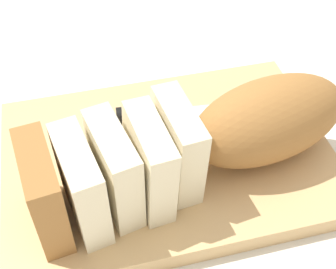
# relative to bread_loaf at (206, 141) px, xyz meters

# --- Properties ---
(ground_plane) EXTENTS (3.00, 3.00, 0.00)m
(ground_plane) POSITION_rel_bread_loaf_xyz_m (0.03, -0.04, -0.08)
(ground_plane) COLOR silver
(cutting_board) EXTENTS (0.39, 0.28, 0.03)m
(cutting_board) POSITION_rel_bread_loaf_xyz_m (0.03, -0.04, -0.06)
(cutting_board) COLOR tan
(cutting_board) RESTS_ON ground_plane
(bread_loaf) EXTENTS (0.37, 0.14, 0.10)m
(bread_loaf) POSITION_rel_bread_loaf_xyz_m (0.00, 0.00, 0.00)
(bread_loaf) COLOR #996633
(bread_loaf) RESTS_ON cutting_board
(bread_knife) EXTENTS (0.27, 0.05, 0.02)m
(bread_knife) POSITION_rel_bread_loaf_xyz_m (0.01, -0.10, -0.04)
(bread_knife) COLOR silver
(bread_knife) RESTS_ON cutting_board
(crumb_near_knife) EXTENTS (0.00, 0.00, 0.00)m
(crumb_near_knife) POSITION_rel_bread_loaf_xyz_m (0.04, -0.05, -0.05)
(crumb_near_knife) COLOR tan
(crumb_near_knife) RESTS_ON cutting_board
(crumb_near_loaf) EXTENTS (0.01, 0.01, 0.01)m
(crumb_near_loaf) POSITION_rel_bread_loaf_xyz_m (-0.01, -0.00, -0.05)
(crumb_near_loaf) COLOR tan
(crumb_near_loaf) RESTS_ON cutting_board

